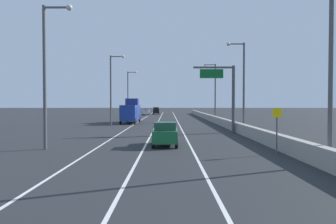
# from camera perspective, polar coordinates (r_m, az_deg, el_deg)

# --- Properties ---
(ground_plane) EXTENTS (320.00, 320.00, 0.00)m
(ground_plane) POSITION_cam_1_polar(r_m,az_deg,el_deg) (68.37, 0.23, -1.22)
(ground_plane) COLOR #26282B
(lane_stripe_left) EXTENTS (0.16, 130.00, 0.00)m
(lane_stripe_left) POSITION_cam_1_polar(r_m,az_deg,el_deg) (59.62, -5.04, -1.63)
(lane_stripe_left) COLOR silver
(lane_stripe_left) RESTS_ON ground_plane
(lane_stripe_center) EXTENTS (0.16, 130.00, 0.00)m
(lane_stripe_center) POSITION_cam_1_polar(r_m,az_deg,el_deg) (59.41, -1.67, -1.63)
(lane_stripe_center) COLOR silver
(lane_stripe_center) RESTS_ON ground_plane
(lane_stripe_right) EXTENTS (0.16, 130.00, 0.00)m
(lane_stripe_right) POSITION_cam_1_polar(r_m,az_deg,el_deg) (59.41, 1.71, -1.63)
(lane_stripe_right) COLOR silver
(lane_stripe_right) RESTS_ON ground_plane
(jersey_barrier_right) EXTENTS (0.60, 120.00, 1.10)m
(jersey_barrier_right) POSITION_cam_1_polar(r_m,az_deg,el_deg) (45.08, 10.17, -1.98)
(jersey_barrier_right) COLOR #9E998E
(jersey_barrier_right) RESTS_ON ground_plane
(overhead_sign_gantry) EXTENTS (4.68, 0.36, 7.50)m
(overhead_sign_gantry) POSITION_cam_1_polar(r_m,az_deg,el_deg) (37.00, 10.30, 3.72)
(overhead_sign_gantry) COLOR #47474C
(overhead_sign_gantry) RESTS_ON ground_plane
(speed_advisory_sign) EXTENTS (0.60, 0.11, 3.00)m
(speed_advisory_sign) POSITION_cam_1_polar(r_m,az_deg,el_deg) (22.12, 18.57, -2.55)
(speed_advisory_sign) COLOR #4C4C51
(speed_advisory_sign) RESTS_ON ground_plane
(lamp_post_right_near) EXTENTS (2.14, 0.44, 10.34)m
(lamp_post_right_near) POSITION_cam_1_polar(r_m,az_deg,el_deg) (19.40, 25.99, 9.12)
(lamp_post_right_near) COLOR #4C4C51
(lamp_post_right_near) RESTS_ON ground_plane
(lamp_post_right_second) EXTENTS (2.14, 0.44, 10.34)m
(lamp_post_right_second) POSITION_cam_1_polar(r_m,az_deg,el_deg) (38.63, 12.81, 5.39)
(lamp_post_right_second) COLOR #4C4C51
(lamp_post_right_second) RESTS_ON ground_plane
(lamp_post_right_third) EXTENTS (2.14, 0.44, 10.34)m
(lamp_post_right_third) POSITION_cam_1_polar(r_m,az_deg,el_deg) (58.51, 8.06, 4.10)
(lamp_post_right_third) COLOR #4C4C51
(lamp_post_right_third) RESTS_ON ground_plane
(lamp_post_left_near) EXTENTS (2.14, 0.44, 10.34)m
(lamp_post_left_near) POSITION_cam_1_polar(r_m,az_deg,el_deg) (24.96, -20.23, 7.46)
(lamp_post_left_near) COLOR #4C4C51
(lamp_post_left_near) RESTS_ON ground_plane
(lamp_post_left_mid) EXTENTS (2.14, 0.44, 10.34)m
(lamp_post_left_mid) POSITION_cam_1_polar(r_m,az_deg,el_deg) (48.40, -9.66, 4.63)
(lamp_post_left_mid) COLOR #4C4C51
(lamp_post_left_mid) RESTS_ON ground_plane
(lamp_post_left_far) EXTENTS (2.14, 0.44, 10.34)m
(lamp_post_left_far) POSITION_cam_1_polar(r_m,az_deg,el_deg) (72.56, -6.81, 3.61)
(lamp_post_left_far) COLOR #4C4C51
(lamp_post_left_far) RESTS_ON ground_plane
(car_green_0) EXTENTS (1.99, 4.07, 1.86)m
(car_green_0) POSITION_cam_1_polar(r_m,az_deg,el_deg) (25.32, -0.41, -3.85)
(car_green_0) COLOR #196033
(car_green_0) RESTS_ON ground_plane
(car_black_1) EXTENTS (1.90, 4.20, 2.11)m
(car_black_1) POSITION_cam_1_polar(r_m,az_deg,el_deg) (96.65, -2.05, 0.22)
(car_black_1) COLOR black
(car_black_1) RESTS_ON ground_plane
(car_silver_2) EXTENTS (2.03, 4.19, 1.99)m
(car_silver_2) POSITION_cam_1_polar(r_m,az_deg,el_deg) (89.97, -3.84, 0.08)
(car_silver_2) COLOR #B7B7BC
(car_silver_2) RESTS_ON ground_plane
(box_truck) EXTENTS (2.58, 8.69, 4.11)m
(box_truck) POSITION_cam_1_polar(r_m,az_deg,el_deg) (54.70, -6.49, 0.04)
(box_truck) COLOR navy
(box_truck) RESTS_ON ground_plane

